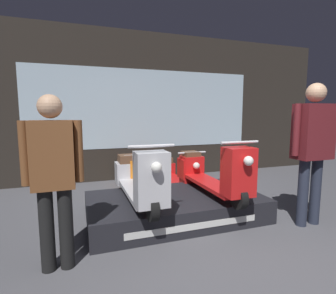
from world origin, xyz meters
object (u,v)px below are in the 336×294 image
scooter_display_left (138,178)px  scooter_backrow_0 (132,177)px  scooter_backrow_1 (178,173)px  person_right_browsing (313,141)px  person_left_browsing (53,172)px  scooter_display_right (212,172)px

scooter_display_left → scooter_backrow_0: size_ratio=1.00×
scooter_backrow_1 → person_right_browsing: person_right_browsing is taller
scooter_backrow_1 → scooter_backrow_0: bearing=180.0°
person_left_browsing → scooter_backrow_1: bearing=46.0°
scooter_display_right → person_right_browsing: person_right_browsing is taller
scooter_display_right → person_right_browsing: (1.03, -0.73, 0.48)m
scooter_display_right → person_left_browsing: (-2.00, -0.73, 0.30)m
scooter_display_left → person_left_browsing: person_left_browsing is taller
scooter_display_right → person_left_browsing: person_left_browsing is taller
scooter_display_left → person_left_browsing: (-0.93, -0.73, 0.30)m
scooter_backrow_0 → person_right_browsing: (1.91, -2.08, 0.80)m
scooter_display_right → scooter_backrow_0: scooter_display_right is taller
scooter_display_left → scooter_display_right: (1.07, 0.00, 0.00)m
scooter_display_right → scooter_backrow_1: 1.39m
scooter_display_right → person_left_browsing: size_ratio=1.11×
scooter_display_left → scooter_backrow_0: (0.19, 1.36, -0.31)m
scooter_display_left → person_right_browsing: person_right_browsing is taller
scooter_display_right → scooter_backrow_1: size_ratio=1.00×
scooter_display_right → person_left_browsing: bearing=-160.1°
scooter_display_right → scooter_backrow_0: (-0.88, 1.36, -0.31)m
scooter_display_left → scooter_backrow_1: size_ratio=1.00×
scooter_display_right → person_right_browsing: size_ratio=0.99×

